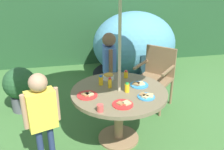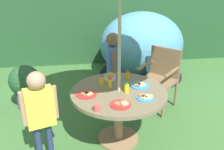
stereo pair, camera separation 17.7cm
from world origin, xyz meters
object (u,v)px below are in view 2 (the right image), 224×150
at_px(child_in_blue_shirt, 113,61).
at_px(wooden_chair, 161,75).
at_px(snack_bowl, 110,76).
at_px(garden_table, 119,101).
at_px(juice_bottle_center_back, 127,88).
at_px(potted_plant, 25,84).
at_px(cup_near, 97,107).
at_px(plate_back_edge, 121,104).
at_px(plate_far_right, 140,85).
at_px(dome_tent, 142,45).
at_px(child_in_yellow_shirt, 40,107).
at_px(juice_bottle_mid_left, 128,75).
at_px(plate_near_right, 145,97).
at_px(juice_bottle_near_left, 110,83).
at_px(plate_center_front, 87,94).
at_px(juice_bottle_far_left, 102,80).

bearing_deg(child_in_blue_shirt, wooden_chair, 86.37).
relative_size(wooden_chair, snack_bowl, 6.27).
xyz_separation_m(garden_table, juice_bottle_center_back, (0.08, -0.05, 0.19)).
height_order(potted_plant, juice_bottle_center_back, juice_bottle_center_back).
bearing_deg(cup_near, snack_bowl, 73.11).
relative_size(garden_table, plate_back_edge, 5.13).
bearing_deg(plate_far_right, dome_tent, 75.06).
distance_m(child_in_yellow_shirt, plate_far_right, 1.22).
bearing_deg(garden_table, plate_far_right, 18.47).
relative_size(plate_back_edge, juice_bottle_center_back, 1.90).
height_order(juice_bottle_center_back, juice_bottle_mid_left, juice_bottle_center_back).
height_order(potted_plant, snack_bowl, snack_bowl).
relative_size(wooden_chair, plate_back_edge, 4.16).
xyz_separation_m(potted_plant, plate_near_right, (1.59, -1.26, 0.32)).
height_order(dome_tent, child_in_yellow_shirt, dome_tent).
height_order(child_in_yellow_shirt, juice_bottle_near_left, child_in_yellow_shirt).
xyz_separation_m(dome_tent, juice_bottle_mid_left, (-0.65, -1.78, 0.10)).
bearing_deg(plate_near_right, cup_near, -161.10).
distance_m(potted_plant, plate_far_right, 1.88).
xyz_separation_m(plate_near_right, juice_bottle_near_left, (-0.36, 0.33, 0.05)).
relative_size(plate_back_edge, juice_bottle_mid_left, 2.17).
distance_m(garden_table, juice_bottle_near_left, 0.24).
relative_size(potted_plant, juice_bottle_center_back, 5.88).
height_order(plate_center_front, juice_bottle_mid_left, juice_bottle_mid_left).
relative_size(child_in_yellow_shirt, plate_center_front, 4.69).
xyz_separation_m(plate_far_right, juice_bottle_center_back, (-0.20, -0.15, 0.04)).
distance_m(dome_tent, juice_bottle_center_back, 2.32).
xyz_separation_m(juice_bottle_center_back, juice_bottle_mid_left, (0.10, 0.41, -0.01)).
xyz_separation_m(juice_bottle_near_left, cup_near, (-0.20, -0.52, -0.02)).
bearing_deg(juice_bottle_center_back, plate_far_right, 36.82).
distance_m(plate_near_right, juice_bottle_far_left, 0.63).
bearing_deg(wooden_chair, child_in_yellow_shirt, -102.30).
bearing_deg(plate_near_right, plate_center_front, 165.50).
xyz_separation_m(child_in_yellow_shirt, plate_near_right, (1.15, 0.06, 0.01)).
distance_m(dome_tent, cup_near, 2.80).
relative_size(snack_bowl, juice_bottle_far_left, 1.19).
relative_size(plate_far_right, juice_bottle_mid_left, 2.20).
bearing_deg(garden_table, potted_plant, 142.14).
bearing_deg(child_in_yellow_shirt, snack_bowl, 19.90).
distance_m(child_in_yellow_shirt, snack_bowl, 1.04).
bearing_deg(plate_far_right, plate_near_right, -92.58).
relative_size(wooden_chair, plate_far_right, 4.10).
distance_m(child_in_blue_shirt, child_in_yellow_shirt, 1.50).
bearing_deg(child_in_blue_shirt, juice_bottle_mid_left, 16.90).
bearing_deg(juice_bottle_far_left, child_in_yellow_shirt, -144.95).
xyz_separation_m(plate_back_edge, juice_bottle_near_left, (-0.06, 0.45, 0.05)).
height_order(dome_tent, juice_bottle_far_left, dome_tent).
bearing_deg(cup_near, child_in_blue_shirt, 75.14).
bearing_deg(plate_far_right, cup_near, -138.30).
xyz_separation_m(plate_center_front, cup_near, (0.09, -0.36, 0.03)).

